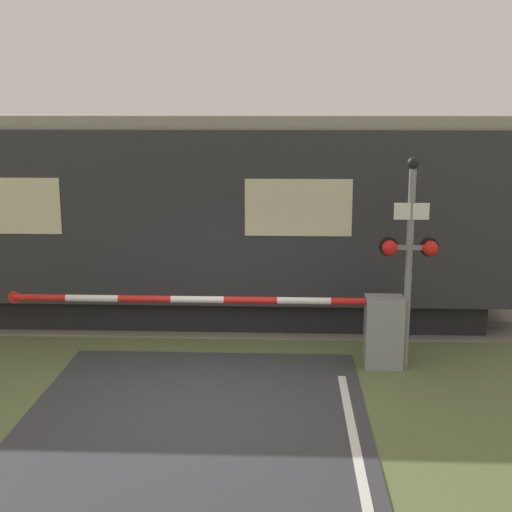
# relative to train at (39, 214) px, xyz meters

# --- Properties ---
(ground_plane) EXTENTS (80.00, 80.00, 0.00)m
(ground_plane) POSITION_rel_train_xyz_m (3.74, -4.39, -2.03)
(ground_plane) COLOR #5B6B3D
(track_bed) EXTENTS (36.00, 3.20, 0.13)m
(track_bed) POSITION_rel_train_xyz_m (3.74, 0.00, -2.01)
(track_bed) COLOR slate
(track_bed) RESTS_ON ground_plane
(train) EXTENTS (18.74, 3.09, 3.98)m
(train) POSITION_rel_train_xyz_m (0.00, 0.00, 0.00)
(train) COLOR black
(train) RESTS_ON ground_plane
(crossing_barrier) EXTENTS (6.41, 0.44, 1.19)m
(crossing_barrier) POSITION_rel_train_xyz_m (5.95, -2.86, -1.35)
(crossing_barrier) COLOR gray
(crossing_barrier) RESTS_ON ground_plane
(signal_post) EXTENTS (0.93, 0.26, 3.38)m
(signal_post) POSITION_rel_train_xyz_m (6.87, -2.92, -0.11)
(signal_post) COLOR gray
(signal_post) RESTS_ON ground_plane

